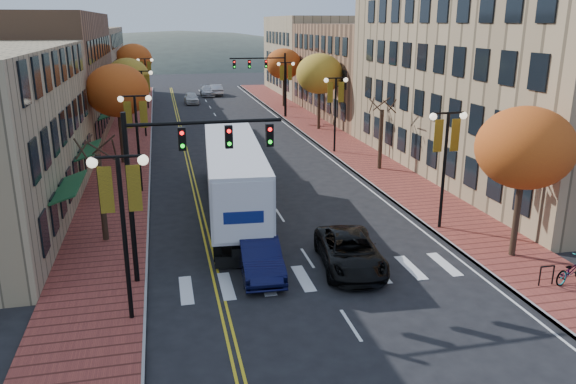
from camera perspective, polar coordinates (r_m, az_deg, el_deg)
ground at (r=22.01m, az=4.68°, el=-10.77°), size 200.00×200.00×0.00m
sidewalk_left at (r=52.13m, az=-15.88°, el=5.05°), size 4.00×85.00×0.15m
sidewalk_right at (r=54.17m, az=3.56°, el=6.09°), size 4.00×85.00×0.15m
building_left_mid at (r=55.84m, az=-24.53°, el=10.58°), size 12.00×24.00×11.00m
building_left_far at (r=80.49m, az=-21.08°, el=11.91°), size 12.00×26.00×9.50m
building_right_near at (r=42.45m, az=23.04°, el=11.94°), size 15.00×28.00×15.00m
building_right_mid at (r=65.53m, az=9.43°, el=12.12°), size 15.00×24.00×10.00m
building_right_far at (r=86.24m, az=3.85°, el=13.73°), size 15.00×20.00×11.00m
tree_left_a at (r=27.87m, az=-18.37°, el=-0.56°), size 0.28×0.28×4.20m
tree_left_b at (r=42.92m, az=-16.95°, el=9.82°), size 4.48×4.48×7.21m
tree_left_c at (r=58.85m, az=-15.96°, el=11.24°), size 4.16×4.16×6.69m
tree_left_d at (r=76.75m, az=-15.39°, el=12.87°), size 4.61×4.61×7.42m
tree_right_a at (r=25.97m, az=22.94°, el=4.13°), size 4.16×4.16×6.69m
tree_right_b at (r=40.31m, az=9.39°, el=5.29°), size 0.28×0.28×4.20m
tree_right_c at (r=54.86m, az=3.21°, el=11.89°), size 4.48×4.48×7.21m
tree_right_d at (r=70.35m, az=-0.45°, el=12.89°), size 4.35×4.35×7.00m
lamp_left_a at (r=19.52m, az=-16.53°, el=-1.43°), size 1.96×0.36×6.05m
lamp_left_b at (r=35.08m, az=-15.13°, el=6.62°), size 1.96×0.36×6.05m
lamp_left_c at (r=52.90m, az=-14.54°, el=9.95°), size 1.96×0.36×6.05m
lamp_left_d at (r=70.81m, az=-14.25°, el=11.60°), size 1.96×0.36×6.05m
lamp_right_a at (r=28.64m, az=15.74°, el=4.36°), size 1.96×0.36×6.05m
lamp_right_b at (r=45.04m, az=4.85°, el=9.30°), size 1.96×0.36×6.05m
lamp_right_c at (r=62.32m, az=-0.21°, el=11.45°), size 1.96×0.36×6.05m
traffic_mast_near at (r=22.19m, az=-11.04°, el=2.83°), size 6.10×0.35×7.00m
traffic_mast_far at (r=61.86m, az=-2.08°, el=11.99°), size 6.10×0.34×7.00m
semi_truck at (r=30.97m, az=-5.70°, el=2.28°), size 3.81×16.79×4.16m
navy_sedan at (r=23.77m, az=-2.92°, el=-6.47°), size 1.87×4.82×1.56m
black_suv at (r=24.37m, az=6.31°, el=-6.04°), size 3.09×5.61×1.49m
car_far_white at (r=74.90m, az=-9.78°, el=9.40°), size 1.80×4.37×1.48m
car_far_silver at (r=82.70m, az=-8.19°, el=10.13°), size 2.06×4.90×1.41m
car_far_oncoming at (r=83.28m, az=-7.36°, el=10.25°), size 1.82×4.73×1.54m
bicycle at (r=25.39m, az=26.83°, el=-7.10°), size 2.07×1.29×1.03m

